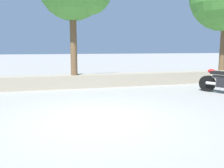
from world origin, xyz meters
name	(u,v)px	position (x,y,z in m)	size (l,w,h in m)	color
ground_plane	(96,119)	(0.00, 0.00, 0.00)	(120.00, 120.00, 0.00)	gray
stone_wall	(74,81)	(0.00, 4.80, 0.28)	(36.00, 0.80, 0.55)	gray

